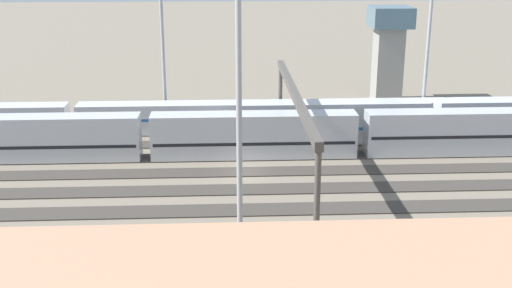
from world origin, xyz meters
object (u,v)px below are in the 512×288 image
light_mast_2 (161,1)px  signal_gantry (295,102)px  light_mast_3 (239,61)px  light_mast_0 (431,10)px  train_on_track_1 (431,121)px  control_tower (389,47)px  train_on_track_0 (264,117)px  train_on_track_2 (254,135)px

light_mast_2 → signal_gantry: bearing=129.5°
light_mast_3 → light_mast_0: bearing=-125.7°
train_on_track_1 → light_mast_0: (-1.12, -7.06, 12.56)m
control_tower → train_on_track_1: bearing=90.8°
light_mast_3 → signal_gantry: 20.25m
light_mast_0 → light_mast_2: light_mast_2 is taller
train_on_track_0 → light_mast_3: light_mast_3 is taller
light_mast_0 → light_mast_3: light_mast_3 is taller
train_on_track_2 → control_tower: bearing=-129.5°
train_on_track_0 → signal_gantry: size_ratio=2.73×
train_on_track_1 → light_mast_2: size_ratio=1.87×
light_mast_2 → train_on_track_0: bearing=165.7°
train_on_track_0 → light_mast_2: 19.47m
train_on_track_0 → train_on_track_2: (1.77, 10.00, 0.59)m
train_on_track_0 → light_mast_0: light_mast_0 is taller
train_on_track_0 → train_on_track_1: bearing=166.0°
light_mast_2 → control_tower: size_ratio=1.78×
train_on_track_0 → light_mast_2: (12.83, -3.27, 14.27)m
signal_gantry → train_on_track_1: bearing=-150.7°
train_on_track_2 → light_mast_0: light_mast_0 is taller
control_tower → train_on_track_2: bearing=50.5°
train_on_track_1 → signal_gantry: 21.04m
train_on_track_2 → light_mast_2: size_ratio=4.74×
light_mast_2 → train_on_track_2: bearing=129.8°
train_on_track_1 → signal_gantry: signal_gantry is taller
light_mast_0 → light_mast_2: (33.97, -1.21, 1.12)m
train_on_track_2 → light_mast_0: bearing=-152.2°
train_on_track_0 → train_on_track_1: 20.64m
train_on_track_2 → signal_gantry: (-3.98, 5.00, 5.05)m
train_on_track_0 → light_mast_2: size_ratio=3.78×
train_on_track_0 → light_mast_0: bearing=-174.4°
train_on_track_1 → light_mast_3: (23.93, 27.78, 12.59)m
train_on_track_1 → light_mast_0: bearing=-99.0°
train_on_track_0 → train_on_track_2: 10.17m
train_on_track_0 → train_on_track_2: bearing=79.9°
light_mast_0 → train_on_track_2: bearing=27.8°
light_mast_0 → control_tower: size_ratio=1.64×
train_on_track_1 → control_tower: (0.30, -21.11, 5.66)m
train_on_track_1 → light_mast_0: light_mast_0 is taller
control_tower → light_mast_2: bearing=21.5°
train_on_track_1 → signal_gantry: (17.81, 10.00, 5.05)m
train_on_track_1 → light_mast_0: 14.45m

